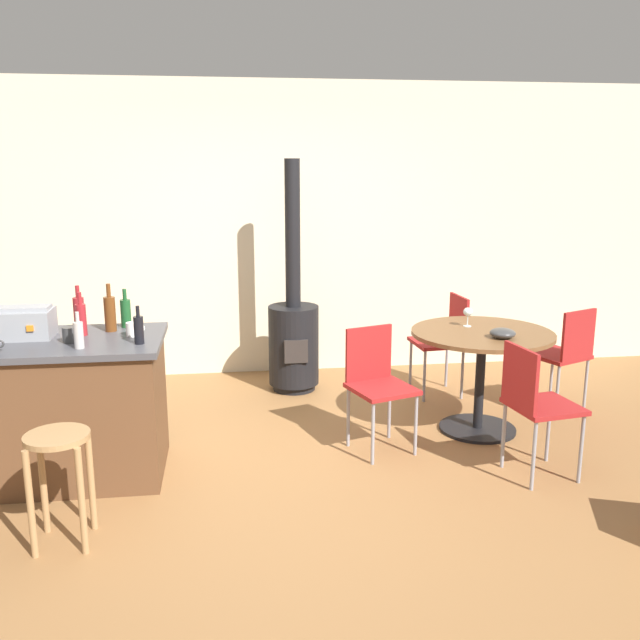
# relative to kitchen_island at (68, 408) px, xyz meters

# --- Properties ---
(ground_plane) EXTENTS (8.80, 8.80, 0.00)m
(ground_plane) POSITION_rel_kitchen_island_xyz_m (1.39, -0.30, -0.45)
(ground_plane) COLOR olive
(back_wall) EXTENTS (8.00, 0.10, 2.70)m
(back_wall) POSITION_rel_kitchen_island_xyz_m (1.39, 2.14, 0.90)
(back_wall) COLOR beige
(back_wall) RESTS_ON ground_plane
(kitchen_island) EXTENTS (1.22, 0.80, 0.90)m
(kitchen_island) POSITION_rel_kitchen_island_xyz_m (0.00, 0.00, 0.00)
(kitchen_island) COLOR brown
(kitchen_island) RESTS_ON ground_plane
(wooden_stool) EXTENTS (0.33, 0.33, 0.61)m
(wooden_stool) POSITION_rel_kitchen_island_xyz_m (0.13, -0.84, -0.00)
(wooden_stool) COLOR #A37A4C
(wooden_stool) RESTS_ON ground_plane
(dining_table) EXTENTS (1.03, 1.03, 0.77)m
(dining_table) POSITION_rel_kitchen_island_xyz_m (2.86, 0.36, 0.14)
(dining_table) COLOR black
(dining_table) RESTS_ON ground_plane
(folding_chair_near) EXTENTS (0.53, 0.53, 0.86)m
(folding_chair_near) POSITION_rel_kitchen_island_xyz_m (3.65, 0.64, 0.06)
(folding_chair_near) COLOR maroon
(folding_chair_near) RESTS_ON ground_plane
(folding_chair_far) EXTENTS (0.43, 0.43, 0.86)m
(folding_chair_far) POSITION_rel_kitchen_island_xyz_m (2.86, 1.22, 0.06)
(folding_chair_far) COLOR maroon
(folding_chair_far) RESTS_ON ground_plane
(folding_chair_left) EXTENTS (0.51, 0.51, 0.85)m
(folding_chair_left) POSITION_rel_kitchen_island_xyz_m (2.03, 0.16, 0.05)
(folding_chair_left) COLOR maroon
(folding_chair_left) RESTS_ON ground_plane
(folding_chair_right) EXTENTS (0.46, 0.46, 0.87)m
(folding_chair_right) POSITION_rel_kitchen_island_xyz_m (2.91, -0.43, 0.06)
(folding_chair_right) COLOR maroon
(folding_chair_right) RESTS_ON ground_plane
(wood_stove) EXTENTS (0.44, 0.45, 2.00)m
(wood_stove) POSITION_rel_kitchen_island_xyz_m (1.58, 1.51, 0.06)
(wood_stove) COLOR black
(wood_stove) RESTS_ON ground_plane
(toolbox) EXTENTS (0.42, 0.26, 0.20)m
(toolbox) POSITION_rel_kitchen_island_xyz_m (-0.28, 0.08, 0.54)
(toolbox) COLOR gray
(toolbox) RESTS_ON kitchen_island
(bottle_0) EXTENTS (0.06, 0.06, 0.22)m
(bottle_0) POSITION_rel_kitchen_island_xyz_m (0.15, -0.23, 0.53)
(bottle_0) COLOR #B7B2AD
(bottle_0) RESTS_ON kitchen_island
(bottle_1) EXTENTS (0.06, 0.06, 0.23)m
(bottle_1) POSITION_rel_kitchen_island_xyz_m (0.49, -0.17, 0.54)
(bottle_1) COLOR black
(bottle_1) RESTS_ON kitchen_island
(bottle_2) EXTENTS (0.06, 0.06, 0.28)m
(bottle_2) POSITION_rel_kitchen_island_xyz_m (0.10, 0.09, 0.55)
(bottle_2) COLOR maroon
(bottle_2) RESTS_ON kitchen_island
(bottle_3) EXTENTS (0.07, 0.07, 0.29)m
(bottle_3) POSITION_rel_kitchen_island_xyz_m (0.05, 0.29, 0.56)
(bottle_3) COLOR maroon
(bottle_3) RESTS_ON kitchen_island
(bottle_4) EXTENTS (0.07, 0.07, 0.26)m
(bottle_4) POSITION_rel_kitchen_island_xyz_m (0.35, 0.29, 0.55)
(bottle_4) COLOR #194C23
(bottle_4) RESTS_ON kitchen_island
(bottle_5) EXTENTS (0.07, 0.07, 0.31)m
(bottle_5) POSITION_rel_kitchen_island_xyz_m (0.27, 0.18, 0.57)
(bottle_5) COLOR #603314
(bottle_5) RESTS_ON kitchen_island
(cup_1) EXTENTS (0.12, 0.08, 0.09)m
(cup_1) POSITION_rel_kitchen_island_xyz_m (0.42, 0.03, 0.49)
(cup_1) COLOR white
(cup_1) RESTS_ON kitchen_island
(cup_2) EXTENTS (0.12, 0.08, 0.10)m
(cup_2) POSITION_rel_kitchen_island_xyz_m (0.07, -0.08, 0.50)
(cup_2) COLOR #383838
(cup_2) RESTS_ON kitchen_island
(wine_glass) EXTENTS (0.07, 0.07, 0.14)m
(wine_glass) POSITION_rel_kitchen_island_xyz_m (2.80, 0.53, 0.42)
(wine_glass) COLOR silver
(wine_glass) RESTS_ON dining_table
(serving_bowl) EXTENTS (0.18, 0.18, 0.07)m
(serving_bowl) POSITION_rel_kitchen_island_xyz_m (2.93, 0.16, 0.35)
(serving_bowl) COLOR #383838
(serving_bowl) RESTS_ON dining_table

